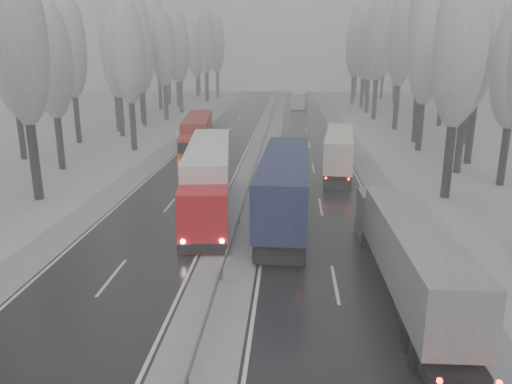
# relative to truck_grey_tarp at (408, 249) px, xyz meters

# --- Properties ---
(carriageway_right) EXTENTS (7.50, 200.00, 0.03)m
(carriageway_right) POSITION_rel_truck_grey_tarp_xyz_m (-2.95, 18.72, -2.10)
(carriageway_right) COLOR black
(carriageway_right) RESTS_ON ground
(carriageway_left) EXTENTS (7.50, 200.00, 0.03)m
(carriageway_left) POSITION_rel_truck_grey_tarp_xyz_m (-13.45, 18.72, -2.10)
(carriageway_left) COLOR black
(carriageway_left) RESTS_ON ground
(median_slush) EXTENTS (3.00, 200.00, 0.04)m
(median_slush) POSITION_rel_truck_grey_tarp_xyz_m (-8.20, 18.72, -2.09)
(median_slush) COLOR #A3A6AB
(median_slush) RESTS_ON ground
(shoulder_right) EXTENTS (2.40, 200.00, 0.04)m
(shoulder_right) POSITION_rel_truck_grey_tarp_xyz_m (2.00, 18.72, -2.09)
(shoulder_right) COLOR #A3A6AB
(shoulder_right) RESTS_ON ground
(shoulder_left) EXTENTS (2.40, 200.00, 0.04)m
(shoulder_left) POSITION_rel_truck_grey_tarp_xyz_m (-18.40, 18.72, -2.09)
(shoulder_left) COLOR #A3A6AB
(shoulder_left) RESTS_ON ground
(median_guardrail) EXTENTS (0.12, 200.00, 0.76)m
(median_guardrail) POSITION_rel_truck_grey_tarp_xyz_m (-8.20, 18.71, -1.51)
(median_guardrail) COLOR slate
(median_guardrail) RESTS_ON ground
(tree_18) EXTENTS (3.60, 3.60, 16.58)m
(tree_18) POSITION_rel_truck_grey_tarp_xyz_m (6.31, 15.76, 8.59)
(tree_18) COLOR black
(tree_18) RESTS_ON ground
(tree_20) EXTENTS (3.60, 3.60, 15.71)m
(tree_20) POSITION_rel_truck_grey_tarp_xyz_m (9.70, 23.89, 8.03)
(tree_20) COLOR black
(tree_20) RESTS_ON ground
(tree_21) EXTENTS (3.60, 3.60, 18.62)m
(tree_21) POSITION_rel_truck_grey_tarp_xyz_m (11.92, 27.89, 9.89)
(tree_21) COLOR black
(tree_21) RESTS_ON ground
(tree_22) EXTENTS (3.60, 3.60, 15.86)m
(tree_22) POSITION_rel_truck_grey_tarp_xyz_m (8.82, 34.32, 8.13)
(tree_22) COLOR black
(tree_22) RESTS_ON ground
(tree_23) EXTENTS (3.60, 3.60, 13.55)m
(tree_23) POSITION_rel_truck_grey_tarp_xyz_m (15.11, 38.32, 6.65)
(tree_23) COLOR black
(tree_23) RESTS_ON ground
(tree_24) EXTENTS (3.60, 3.60, 20.49)m
(tree_24) POSITION_rel_truck_grey_tarp_xyz_m (9.70, 39.74, 11.07)
(tree_24) COLOR black
(tree_24) RESTS_ON ground
(tree_25) EXTENTS (3.60, 3.60, 19.44)m
(tree_25) POSITION_rel_truck_grey_tarp_xyz_m (16.61, 43.74, 10.41)
(tree_25) COLOR black
(tree_25) RESTS_ON ground
(tree_26) EXTENTS (3.60, 3.60, 18.78)m
(tree_26) POSITION_rel_truck_grey_tarp_xyz_m (9.36, 49.99, 9.99)
(tree_26) COLOR black
(tree_26) RESTS_ON ground
(tree_27) EXTENTS (3.60, 3.60, 17.62)m
(tree_27) POSITION_rel_truck_grey_tarp_xyz_m (16.51, 53.99, 9.25)
(tree_27) COLOR black
(tree_27) RESTS_ON ground
(tree_28) EXTENTS (3.60, 3.60, 19.62)m
(tree_28) POSITION_rel_truck_grey_tarp_xyz_m (8.14, 60.68, 10.52)
(tree_28) COLOR black
(tree_28) RESTS_ON ground
(tree_29) EXTENTS (3.60, 3.60, 18.11)m
(tree_29) POSITION_rel_truck_grey_tarp_xyz_m (15.51, 64.68, 9.56)
(tree_29) COLOR black
(tree_29) RESTS_ON ground
(tree_30) EXTENTS (3.60, 3.60, 17.86)m
(tree_30) POSITION_rel_truck_grey_tarp_xyz_m (8.36, 70.43, 9.40)
(tree_30) COLOR black
(tree_30) RESTS_ON ground
(tree_31) EXTENTS (3.60, 3.60, 18.58)m
(tree_31) POSITION_rel_truck_grey_tarp_xyz_m (14.28, 74.43, 9.86)
(tree_31) COLOR black
(tree_31) RESTS_ON ground
(tree_32) EXTENTS (3.60, 3.60, 17.33)m
(tree_32) POSITION_rel_truck_grey_tarp_xyz_m (8.43, 77.93, 9.07)
(tree_32) COLOR black
(tree_32) RESTS_ON ground
(tree_33) EXTENTS (3.60, 3.60, 14.33)m
(tree_33) POSITION_rel_truck_grey_tarp_xyz_m (11.57, 81.93, 7.15)
(tree_33) COLOR black
(tree_33) RESTS_ON ground
(tree_34) EXTENTS (3.60, 3.60, 17.63)m
(tree_34) POSITION_rel_truck_grey_tarp_xyz_m (7.53, 85.04, 9.26)
(tree_34) COLOR black
(tree_34) RESTS_ON ground
(tree_35) EXTENTS (3.60, 3.60, 18.25)m
(tree_35) POSITION_rel_truck_grey_tarp_xyz_m (16.74, 89.04, 9.65)
(tree_35) COLOR black
(tree_35) RESTS_ON ground
(tree_36) EXTENTS (3.60, 3.60, 20.23)m
(tree_36) POSITION_rel_truck_grey_tarp_xyz_m (8.84, 94.88, 10.91)
(tree_36) COLOR black
(tree_36) RESTS_ON ground
(tree_37) EXTENTS (3.60, 3.60, 16.37)m
(tree_37) POSITION_rel_truck_grey_tarp_xyz_m (15.82, 98.88, 8.45)
(tree_37) COLOR black
(tree_37) RESTS_ON ground
(tree_38) EXTENTS (3.60, 3.60, 17.97)m
(tree_38) POSITION_rel_truck_grey_tarp_xyz_m (10.53, 105.45, 9.48)
(tree_38) COLOR black
(tree_38) RESTS_ON ground
(tree_39) EXTENTS (3.60, 3.60, 16.19)m
(tree_39) POSITION_rel_truck_grey_tarp_xyz_m (13.35, 109.45, 8.34)
(tree_39) COLOR black
(tree_39) RESTS_ON ground
(tree_58) EXTENTS (3.60, 3.60, 17.21)m
(tree_58) POSITION_rel_truck_grey_tarp_xyz_m (-23.33, 13.29, 8.99)
(tree_58) COLOR black
(tree_58) RESTS_ON ground
(tree_60) EXTENTS (3.60, 3.60, 14.84)m
(tree_60) POSITION_rel_truck_grey_tarp_xyz_m (-25.95, 22.92, 7.48)
(tree_60) COLOR black
(tree_60) RESTS_ON ground
(tree_61) EXTENTS (3.60, 3.60, 13.95)m
(tree_61) POSITION_rel_truck_grey_tarp_xyz_m (-31.72, 26.92, 6.90)
(tree_61) COLOR black
(tree_61) RESTS_ON ground
(tree_62) EXTENTS (3.60, 3.60, 16.04)m
(tree_62) POSITION_rel_truck_grey_tarp_xyz_m (-22.14, 32.45, 8.24)
(tree_62) COLOR black
(tree_62) RESTS_ON ground
(tree_63) EXTENTS (3.60, 3.60, 16.88)m
(tree_63) POSITION_rel_truck_grey_tarp_xyz_m (-30.05, 36.45, 8.78)
(tree_63) COLOR black
(tree_63) RESTS_ON ground
(tree_64) EXTENTS (3.60, 3.60, 15.42)m
(tree_64) POSITION_rel_truck_grey_tarp_xyz_m (-26.46, 41.44, 7.85)
(tree_64) COLOR black
(tree_64) RESTS_ON ground
(tree_65) EXTENTS (3.60, 3.60, 19.48)m
(tree_65) POSITION_rel_truck_grey_tarp_xyz_m (-28.25, 45.44, 10.43)
(tree_65) COLOR black
(tree_65) RESTS_ON ground
(tree_66) EXTENTS (3.60, 3.60, 15.23)m
(tree_66) POSITION_rel_truck_grey_tarp_xyz_m (-26.36, 51.07, 7.72)
(tree_66) COLOR black
(tree_66) RESTS_ON ground
(tree_67) EXTENTS (3.60, 3.60, 17.09)m
(tree_67) POSITION_rel_truck_grey_tarp_xyz_m (-27.75, 55.07, 8.92)
(tree_67) COLOR black
(tree_67) RESTS_ON ground
(tree_68) EXTENTS (3.60, 3.60, 16.65)m
(tree_68) POSITION_rel_truck_grey_tarp_xyz_m (-24.78, 57.83, 8.63)
(tree_68) COLOR black
(tree_68) RESTS_ON ground
(tree_69) EXTENTS (3.60, 3.60, 19.35)m
(tree_69) POSITION_rel_truck_grey_tarp_xyz_m (-29.62, 61.83, 10.35)
(tree_69) COLOR black
(tree_69) RESTS_ON ground
(tree_70) EXTENTS (3.60, 3.60, 17.09)m
(tree_70) POSITION_rel_truck_grey_tarp_xyz_m (-24.53, 67.91, 8.91)
(tree_70) COLOR black
(tree_70) RESTS_ON ground
(tree_71) EXTENTS (3.60, 3.60, 19.61)m
(tree_71) POSITION_rel_truck_grey_tarp_xyz_m (-29.29, 71.91, 10.51)
(tree_71) COLOR black
(tree_71) RESTS_ON ground
(tree_72) EXTENTS (3.60, 3.60, 15.11)m
(tree_72) POSITION_rel_truck_grey_tarp_xyz_m (-27.13, 77.26, 7.65)
(tree_72) COLOR black
(tree_72) RESTS_ON ground
(tree_73) EXTENTS (3.60, 3.60, 17.22)m
(tree_73) POSITION_rel_truck_grey_tarp_xyz_m (-30.02, 81.26, 8.99)
(tree_73) COLOR black
(tree_73) RESTS_ON ground
(tree_74) EXTENTS (3.60, 3.60, 19.68)m
(tree_74) POSITION_rel_truck_grey_tarp_xyz_m (-23.27, 88.05, 10.56)
(tree_74) COLOR black
(tree_74) RESTS_ON ground
(tree_75) EXTENTS (3.60, 3.60, 18.60)m
(tree_75) POSITION_rel_truck_grey_tarp_xyz_m (-32.40, 92.05, 9.88)
(tree_75) COLOR black
(tree_75) RESTS_ON ground
(tree_76) EXTENTS (3.60, 3.60, 18.55)m
(tree_76) POSITION_rel_truck_grey_tarp_xyz_m (-22.25, 97.44, 9.84)
(tree_76) COLOR black
(tree_76) RESTS_ON ground
(tree_77) EXTENTS (3.60, 3.60, 14.32)m
(tree_77) POSITION_rel_truck_grey_tarp_xyz_m (-27.86, 101.44, 7.15)
(tree_77) COLOR black
(tree_77) RESTS_ON ground
(tree_78) EXTENTS (3.60, 3.60, 19.55)m
(tree_78) POSITION_rel_truck_grey_tarp_xyz_m (-25.76, 104.03, 10.48)
(tree_78) COLOR black
(tree_78) RESTS_ON ground
(tree_79) EXTENTS (3.60, 3.60, 17.07)m
(tree_79) POSITION_rel_truck_grey_tarp_xyz_m (-28.53, 108.03, 8.90)
(tree_79) COLOR black
(tree_79) RESTS_ON ground
(truck_grey_tarp) EXTENTS (2.43, 14.16, 3.62)m
(truck_grey_tarp) POSITION_rel_truck_grey_tarp_xyz_m (0.00, 0.00, 0.00)
(truck_grey_tarp) COLOR #545358
(truck_grey_tarp) RESTS_ON ground
(truck_blue_box) EXTENTS (3.21, 17.16, 4.38)m
(truck_blue_box) POSITION_rel_truck_grey_tarp_xyz_m (-5.37, 9.66, 0.44)
(truck_blue_box) COLOR navy
(truck_blue_box) RESTS_ON ground
(truck_cream_box) EXTENTS (3.70, 14.40, 3.66)m
(truck_cream_box) POSITION_rel_truck_grey_tarp_xyz_m (-0.77, 23.77, 0.02)
(truck_cream_box) COLOR #A7A094
(truck_cream_box) RESTS_ON ground
(box_truck_distant) EXTENTS (3.42, 8.42, 3.06)m
(box_truck_distant) POSITION_rel_truck_grey_tarp_xyz_m (-3.50, 75.53, -0.55)
(box_truck_distant) COLOR #B9BDC1
(box_truck_distant) RESTS_ON ground
(truck_red_white) EXTENTS (4.60, 17.04, 4.33)m
(truck_red_white) POSITION_rel_truck_grey_tarp_xyz_m (-10.51, 11.45, 0.42)
(truck_red_white) COLOR red
(truck_red_white) RESTS_ON ground
(truck_red_red) EXTENTS (4.01, 15.36, 3.91)m
(truck_red_red) POSITION_rel_truck_grey_tarp_xyz_m (-14.69, 30.04, 0.17)
(truck_red_red) COLOR red
(truck_red_red) RESTS_ON ground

